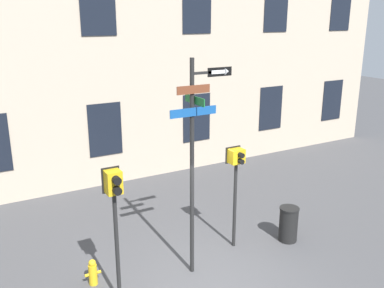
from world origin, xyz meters
TOP-DOWN VIEW (x-y plane):
  - ground_plane at (0.00, 0.00)m, footprint 60.00×60.00m
  - building_facade at (-0.00, 6.85)m, footprint 24.00×0.63m
  - street_sign_pole at (0.02, 0.70)m, footprint 1.43×0.75m
  - pedestrian_signal_left at (-1.83, 0.44)m, footprint 0.34×0.40m
  - pedestrian_signal_right at (1.38, 1.15)m, footprint 0.41×0.40m
  - fire_hydrant at (-2.11, 1.31)m, footprint 0.34×0.18m
  - trash_bin at (2.72, 0.71)m, footprint 0.49×0.49m

SIDE VIEW (x-z plane):
  - ground_plane at x=0.00m, z-range 0.00..0.00m
  - fire_hydrant at x=-2.11m, z-range -0.01..0.57m
  - trash_bin at x=2.72m, z-range 0.00..0.90m
  - pedestrian_signal_right at x=1.38m, z-range 0.72..3.24m
  - pedestrian_signal_left at x=-1.83m, z-range 0.78..3.59m
  - street_sign_pole at x=0.02m, z-range 0.46..5.13m
  - building_facade at x=0.00m, z-range 0.00..11.46m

